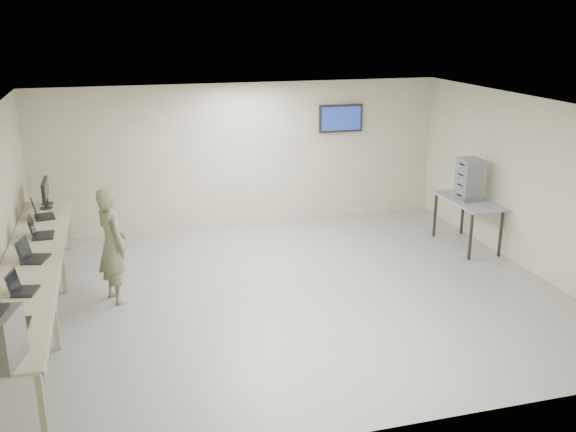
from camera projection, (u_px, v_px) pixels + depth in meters
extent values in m
cube|color=gray|center=(292.00, 292.00, 9.72)|extent=(8.00, 7.00, 0.01)
cube|color=white|center=(292.00, 107.00, 8.89)|extent=(8.00, 7.00, 0.01)
cube|color=#C3B78F|center=(243.00, 155.00, 12.52)|extent=(8.00, 0.01, 2.80)
cube|color=#C3B78F|center=(393.00, 303.00, 6.09)|extent=(8.00, 0.01, 2.80)
cube|color=#C3B78F|center=(530.00, 185.00, 10.33)|extent=(0.01, 7.00, 2.80)
cube|color=#282626|center=(340.00, 118.00, 12.82)|extent=(0.15, 0.04, 0.15)
cube|color=black|center=(341.00, 118.00, 12.79)|extent=(0.90, 0.06, 0.55)
cube|color=navy|center=(341.00, 119.00, 12.75)|extent=(0.82, 0.01, 0.47)
cube|color=#D0BD8C|center=(32.00, 261.00, 8.53)|extent=(0.75, 6.00, 0.04)
cube|color=#ACA987|center=(62.00, 261.00, 8.64)|extent=(0.02, 6.00, 0.06)
cube|color=#ACA987|center=(42.00, 407.00, 6.13)|extent=(0.06, 0.06, 0.86)
cube|color=#ACA987|center=(3.00, 325.00, 7.76)|extent=(0.06, 0.06, 0.86)
cube|color=#ACA987|center=(55.00, 319.00, 7.92)|extent=(0.06, 0.06, 0.86)
cube|color=#ACA987|center=(20.00, 270.00, 9.42)|extent=(0.06, 0.06, 0.86)
cube|color=#ACA987|center=(63.00, 266.00, 9.57)|extent=(0.06, 0.06, 0.86)
cube|color=#ACA987|center=(33.00, 230.00, 11.21)|extent=(0.06, 0.06, 0.86)
cube|color=#ACA987|center=(69.00, 227.00, 11.37)|extent=(0.06, 0.06, 0.86)
cube|color=black|center=(15.00, 326.00, 6.69)|extent=(0.30, 0.40, 0.02)
cube|color=black|center=(0.00, 314.00, 6.61)|extent=(0.07, 0.32, 0.23)
cube|color=black|center=(26.00, 291.00, 7.53)|extent=(0.31, 0.39, 0.02)
cube|color=black|center=(13.00, 282.00, 7.46)|extent=(0.13, 0.33, 0.25)
cube|color=black|center=(14.00, 282.00, 7.46)|extent=(0.11, 0.29, 0.20)
cube|color=black|center=(36.00, 259.00, 8.53)|extent=(0.37, 0.45, 0.02)
cube|color=black|center=(23.00, 249.00, 8.45)|extent=(0.17, 0.37, 0.28)
cube|color=black|center=(25.00, 249.00, 8.45)|extent=(0.14, 0.32, 0.23)
cube|color=black|center=(43.00, 236.00, 9.44)|extent=(0.29, 0.40, 0.02)
cube|color=black|center=(32.00, 226.00, 9.35)|extent=(0.08, 0.38, 0.29)
cube|color=black|center=(33.00, 226.00, 9.36)|extent=(0.06, 0.33, 0.24)
cube|color=black|center=(45.00, 217.00, 10.32)|extent=(0.35, 0.44, 0.02)
cube|color=black|center=(34.00, 208.00, 10.24)|extent=(0.14, 0.39, 0.29)
cube|color=black|center=(35.00, 208.00, 10.24)|extent=(0.11, 0.34, 0.24)
cylinder|color=black|center=(46.00, 208.00, 10.81)|extent=(0.21, 0.21, 0.02)
cube|color=black|center=(46.00, 203.00, 10.78)|extent=(0.04, 0.03, 0.16)
cube|color=black|center=(44.00, 191.00, 10.72)|extent=(0.05, 0.46, 0.31)
cube|color=black|center=(46.00, 191.00, 10.73)|extent=(0.00, 0.42, 0.27)
cylinder|color=black|center=(47.00, 204.00, 11.05)|extent=(0.20, 0.20, 0.02)
cube|color=black|center=(47.00, 199.00, 11.03)|extent=(0.04, 0.03, 0.16)
cube|color=black|center=(46.00, 187.00, 10.97)|extent=(0.05, 0.46, 0.31)
cube|color=black|center=(47.00, 187.00, 10.97)|extent=(0.00, 0.42, 0.26)
imported|color=#71765A|center=(112.00, 245.00, 9.20)|extent=(0.62, 0.73, 1.71)
cube|color=#8E949B|center=(468.00, 201.00, 11.42)|extent=(0.68, 1.46, 0.04)
cube|color=#282626|center=(471.00, 236.00, 10.89)|extent=(0.04, 0.04, 0.84)
cube|color=#282626|center=(435.00, 215.00, 12.06)|extent=(0.04, 0.04, 0.84)
cube|color=#282626|center=(501.00, 233.00, 11.04)|extent=(0.04, 0.04, 0.84)
cube|color=#282626|center=(463.00, 213.00, 12.21)|extent=(0.04, 0.04, 0.84)
cube|color=gray|center=(468.00, 195.00, 11.38)|extent=(0.35, 0.39, 0.19)
cube|color=gray|center=(469.00, 184.00, 11.32)|extent=(0.35, 0.39, 0.19)
cube|color=gray|center=(470.00, 174.00, 11.27)|extent=(0.35, 0.39, 0.19)
cube|color=gray|center=(471.00, 164.00, 11.21)|extent=(0.35, 0.39, 0.19)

